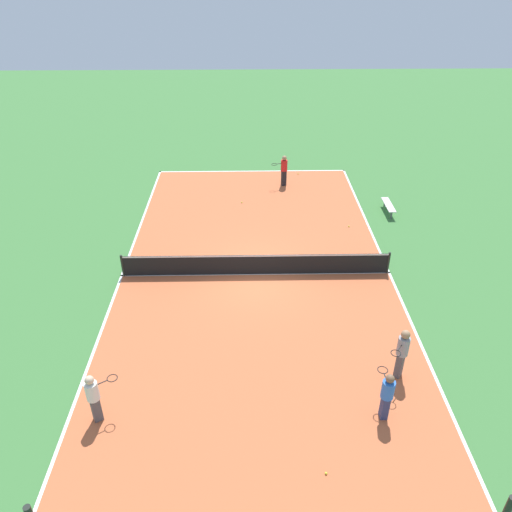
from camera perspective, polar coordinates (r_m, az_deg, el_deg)
ground_plane at (r=20.57m, az=-0.00°, el=-2.13°), size 80.00×80.00×0.00m
court_surface at (r=20.57m, az=-0.00°, el=-2.10°), size 11.14×22.19×0.02m
tennis_net at (r=20.29m, az=-0.00°, el=-0.93°), size 10.94×0.10×0.97m
bench at (r=26.13m, az=14.90°, el=5.61°), size 0.36×1.69×0.45m
player_baseline_gray at (r=16.03m, az=16.37°, el=-10.32°), size 0.84×0.94×1.83m
player_coach_red at (r=28.11m, az=3.21°, el=9.96°), size 0.99×0.64×1.73m
player_near_blue at (r=14.82m, az=14.75°, el=-14.95°), size 0.37×0.95×1.64m
player_far_white at (r=14.97m, az=-18.09°, el=-14.89°), size 0.96×0.79×1.68m
tennis_ball_right_alley at (r=24.42m, az=10.57°, el=3.35°), size 0.07×0.07×0.07m
tennis_ball_midcourt at (r=26.36m, az=-1.63°, el=6.16°), size 0.07×0.07×0.07m
tennis_ball_far_baseline at (r=14.03m, az=8.02°, el=-23.37°), size 0.07×0.07×0.07m
tennis_ball_left_sideline at (r=29.98m, az=4.84°, el=9.35°), size 0.07×0.07×0.07m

